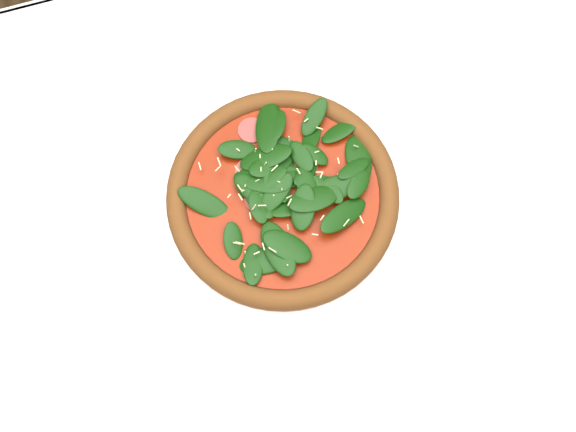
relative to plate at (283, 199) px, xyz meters
name	(u,v)px	position (x,y,z in m)	size (l,w,h in m)	color
ground	(283,323)	(-0.02, -0.03, -0.76)	(6.00, 6.00, 0.00)	brown
dining_table	(279,248)	(-0.02, -0.03, -0.11)	(1.21, 0.81, 0.75)	silver
plate	(283,199)	(0.00, 0.00, 0.00)	(0.32, 0.32, 0.01)	white
pizza	(283,194)	(0.00, 0.00, 0.02)	(0.35, 0.35, 0.04)	#935323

